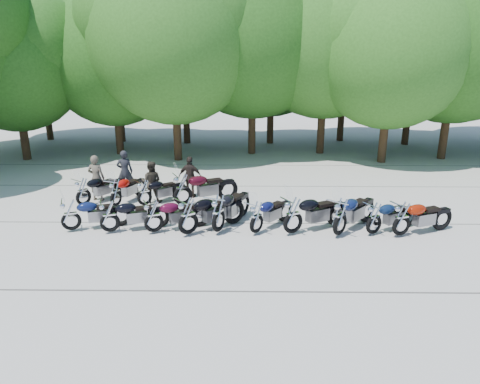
{
  "coord_description": "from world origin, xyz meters",
  "views": [
    {
      "loc": [
        0.19,
        -12.0,
        5.21
      ],
      "look_at": [
        0.0,
        1.5,
        1.1
      ],
      "focal_mm": 32.0,
      "sensor_mm": 36.0,
      "label": 1
    }
  ],
  "objects_px": {
    "motorcycle_1": "(109,215)",
    "motorcycle_4": "(218,212)",
    "motorcycle_7": "(340,216)",
    "motorcycle_3": "(188,215)",
    "motorcycle_10": "(83,191)",
    "motorcycle_8": "(374,217)",
    "motorcycle_11": "(115,192)",
    "motorcycle_13": "(183,188)",
    "motorcycle_0": "(70,214)",
    "rider_1": "(151,182)",
    "motorcycle_5": "(257,216)",
    "motorcycle_2": "(154,216)",
    "rider_3": "(125,171)",
    "motorcycle_9": "(402,218)",
    "motorcycle_12": "(144,192)",
    "motorcycle_6": "(293,214)",
    "rider_0": "(96,178)",
    "rider_2": "(190,177)"
  },
  "relations": [
    {
      "from": "motorcycle_1",
      "to": "motorcycle_13",
      "type": "xyz_separation_m",
      "value": [
        1.93,
        2.68,
        0.11
      ]
    },
    {
      "from": "motorcycle_3",
      "to": "motorcycle_10",
      "type": "xyz_separation_m",
      "value": [
        -4.3,
        2.78,
        -0.08
      ]
    },
    {
      "from": "rider_3",
      "to": "motorcycle_2",
      "type": "bearing_deg",
      "value": 106.23
    },
    {
      "from": "motorcycle_6",
      "to": "motorcycle_9",
      "type": "xyz_separation_m",
      "value": [
        3.33,
        -0.13,
        -0.05
      ]
    },
    {
      "from": "motorcycle_0",
      "to": "motorcycle_12",
      "type": "distance_m",
      "value": 3.1
    },
    {
      "from": "motorcycle_3",
      "to": "motorcycle_9",
      "type": "xyz_separation_m",
      "value": [
        6.58,
        -0.0,
        -0.05
      ]
    },
    {
      "from": "motorcycle_8",
      "to": "motorcycle_11",
      "type": "distance_m",
      "value": 9.19
    },
    {
      "from": "motorcycle_13",
      "to": "motorcycle_4",
      "type": "bearing_deg",
      "value": -176.31
    },
    {
      "from": "motorcycle_11",
      "to": "motorcycle_12",
      "type": "distance_m",
      "value": 1.05
    },
    {
      "from": "motorcycle_1",
      "to": "rider_0",
      "type": "relative_size",
      "value": 1.19
    },
    {
      "from": "motorcycle_2",
      "to": "rider_3",
      "type": "xyz_separation_m",
      "value": [
        -2.11,
        4.51,
        0.28
      ]
    },
    {
      "from": "motorcycle_9",
      "to": "rider_0",
      "type": "bearing_deg",
      "value": 49.14
    },
    {
      "from": "motorcycle_4",
      "to": "motorcycle_7",
      "type": "xyz_separation_m",
      "value": [
        3.77,
        -0.23,
        -0.01
      ]
    },
    {
      "from": "motorcycle_7",
      "to": "motorcycle_11",
      "type": "distance_m",
      "value": 8.19
    },
    {
      "from": "motorcycle_4",
      "to": "motorcycle_12",
      "type": "distance_m",
      "value": 3.92
    },
    {
      "from": "motorcycle_0",
      "to": "rider_1",
      "type": "height_order",
      "value": "rider_1"
    },
    {
      "from": "motorcycle_8",
      "to": "motorcycle_6",
      "type": "bearing_deg",
      "value": 61.11
    },
    {
      "from": "motorcycle_0",
      "to": "motorcycle_6",
      "type": "height_order",
      "value": "motorcycle_6"
    },
    {
      "from": "motorcycle_9",
      "to": "rider_0",
      "type": "height_order",
      "value": "rider_0"
    },
    {
      "from": "motorcycle_6",
      "to": "rider_0",
      "type": "xyz_separation_m",
      "value": [
        -7.28,
        3.46,
        0.21
      ]
    },
    {
      "from": "motorcycle_12",
      "to": "motorcycle_6",
      "type": "bearing_deg",
      "value": -154.82
    },
    {
      "from": "rider_2",
      "to": "motorcycle_6",
      "type": "bearing_deg",
      "value": 143.91
    },
    {
      "from": "motorcycle_12",
      "to": "rider_1",
      "type": "bearing_deg",
      "value": -54.26
    },
    {
      "from": "motorcycle_1",
      "to": "motorcycle_4",
      "type": "bearing_deg",
      "value": -109.15
    },
    {
      "from": "motorcycle_8",
      "to": "rider_0",
      "type": "relative_size",
      "value": 1.18
    },
    {
      "from": "motorcycle_8",
      "to": "motorcycle_10",
      "type": "xyz_separation_m",
      "value": [
        -10.07,
        2.65,
        0.02
      ]
    },
    {
      "from": "rider_1",
      "to": "motorcycle_9",
      "type": "bearing_deg",
      "value": 160.02
    },
    {
      "from": "motorcycle_1",
      "to": "motorcycle_4",
      "type": "xyz_separation_m",
      "value": [
        3.42,
        0.06,
        0.1
      ]
    },
    {
      "from": "motorcycle_12",
      "to": "motorcycle_10",
      "type": "bearing_deg",
      "value": 53.8
    },
    {
      "from": "rider_3",
      "to": "motorcycle_11",
      "type": "bearing_deg",
      "value": 86.01
    },
    {
      "from": "motorcycle_4",
      "to": "motorcycle_8",
      "type": "bearing_deg",
      "value": -156.35
    },
    {
      "from": "motorcycle_4",
      "to": "rider_2",
      "type": "distance_m",
      "value": 4.01
    },
    {
      "from": "motorcycle_11",
      "to": "rider_1",
      "type": "distance_m",
      "value": 1.4
    },
    {
      "from": "rider_1",
      "to": "rider_2",
      "type": "xyz_separation_m",
      "value": [
        1.42,
        0.63,
        0.03
      ]
    },
    {
      "from": "rider_1",
      "to": "motorcycle_7",
      "type": "bearing_deg",
      "value": 154.53
    },
    {
      "from": "rider_3",
      "to": "motorcycle_7",
      "type": "bearing_deg",
      "value": 140.54
    },
    {
      "from": "motorcycle_6",
      "to": "rider_0",
      "type": "height_order",
      "value": "rider_0"
    },
    {
      "from": "motorcycle_4",
      "to": "motorcycle_13",
      "type": "relative_size",
      "value": 0.99
    },
    {
      "from": "motorcycle_1",
      "to": "motorcycle_7",
      "type": "xyz_separation_m",
      "value": [
        7.18,
        -0.17,
        0.09
      ]
    },
    {
      "from": "motorcycle_6",
      "to": "motorcycle_5",
      "type": "bearing_deg",
      "value": 59.36
    },
    {
      "from": "motorcycle_2",
      "to": "motorcycle_7",
      "type": "relative_size",
      "value": 0.88
    },
    {
      "from": "motorcycle_3",
      "to": "motorcycle_5",
      "type": "distance_m",
      "value": 2.13
    },
    {
      "from": "motorcycle_13",
      "to": "rider_0",
      "type": "height_order",
      "value": "rider_0"
    },
    {
      "from": "motorcycle_1",
      "to": "rider_1",
      "type": "distance_m",
      "value": 3.28
    },
    {
      "from": "rider_2",
      "to": "rider_3",
      "type": "height_order",
      "value": "rider_3"
    },
    {
      "from": "motorcycle_0",
      "to": "motorcycle_12",
      "type": "height_order",
      "value": "motorcycle_0"
    },
    {
      "from": "motorcycle_4",
      "to": "motorcycle_7",
      "type": "distance_m",
      "value": 3.77
    },
    {
      "from": "motorcycle_6",
      "to": "motorcycle_12",
      "type": "bearing_deg",
      "value": 34.02
    },
    {
      "from": "motorcycle_5",
      "to": "motorcycle_10",
      "type": "bearing_deg",
      "value": 17.52
    },
    {
      "from": "motorcycle_6",
      "to": "motorcycle_13",
      "type": "height_order",
      "value": "motorcycle_13"
    }
  ]
}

